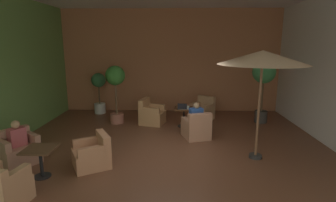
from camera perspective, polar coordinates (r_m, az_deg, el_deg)
ground_plane at (r=7.05m, az=-0.11°, el=-11.44°), size 9.05×9.47×0.02m
wall_back_brick at (r=11.18m, az=0.62°, el=8.50°), size 9.05×0.08×4.19m
cafe_table_front_left at (r=9.18m, az=3.40°, el=-2.65°), size 0.67×0.67×0.65m
armchair_front_left_north at (r=8.16m, az=6.08°, el=-5.81°), size 0.91×0.97×0.83m
armchair_front_left_east at (r=10.16m, az=7.40°, el=-2.16°), size 1.03×1.03×0.86m
armchair_front_left_south at (r=9.54m, az=-3.56°, el=-2.95°), size 0.96×0.93×0.90m
cafe_table_front_right at (r=6.39m, az=-25.61°, el=-10.47°), size 0.63×0.63×0.65m
armchair_front_right_north at (r=6.56m, az=-15.77°, el=-10.95°), size 1.04×1.03×0.77m
armchair_front_right_east at (r=7.38m, az=-29.36°, el=-9.25°), size 1.04×1.06×0.82m
armchair_front_right_south at (r=5.72m, az=-32.15°, el=-15.70°), size 0.86×0.84×0.82m
patio_umbrella_tall_red at (r=6.66m, az=19.55°, el=8.59°), size 2.10×2.10×2.66m
potted_tree_left_corner at (r=11.16m, az=-14.53°, el=2.54°), size 0.57×0.57×1.65m
potted_tree_mid_left at (r=10.03m, az=19.74°, el=4.52°), size 0.80×0.80×2.23m
potted_tree_mid_right at (r=9.57m, az=-11.15°, el=3.54°), size 0.69×0.69×2.07m
patron_blue_shirt at (r=7.22m, az=-29.59°, el=-6.32°), size 0.40×0.43×0.61m
patron_by_window at (r=8.09m, az=6.02°, el=-3.05°), size 0.44×0.35×0.69m
iced_drink_cup at (r=8.99m, az=4.32°, el=-1.40°), size 0.08×0.08×0.11m
open_laptop at (r=9.00m, az=3.07°, el=-1.40°), size 0.32×0.24×0.20m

